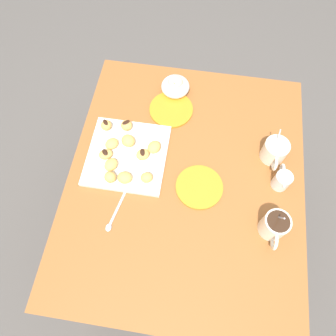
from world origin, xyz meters
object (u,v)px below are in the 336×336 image
at_px(beignet_3, 110,177).
at_px(beignet_9, 154,147).
at_px(coffee_mug_cream_left, 275,151).
at_px(beignet_5, 125,178).
at_px(beignet_6, 143,154).
at_px(beignet_7, 111,163).
at_px(saucer_orange_left, 171,109).
at_px(coffee_mug_cream_right, 274,226).
at_px(beignet_2, 128,141).
at_px(beignet_4, 127,125).
at_px(pastry_plate_square, 127,155).
at_px(beignet_0, 147,177).
at_px(cream_pitcher_white, 282,180).
at_px(dining_table, 184,190).
at_px(saucer_orange_right, 199,187).
at_px(beignet_8, 106,125).
at_px(beignet_10, 106,154).
at_px(ice_cream_bowl, 175,86).
at_px(beignet_1, 112,144).

height_order(beignet_3, beignet_9, beignet_3).
distance_m(coffee_mug_cream_left, beignet_5, 0.56).
relative_size(beignet_6, beignet_7, 0.90).
bearing_deg(saucer_orange_left, beignet_6, -16.77).
height_order(coffee_mug_cream_right, beignet_2, coffee_mug_cream_right).
bearing_deg(beignet_4, pastry_plate_square, 11.49).
height_order(saucer_orange_left, beignet_3, beignet_3).
bearing_deg(coffee_mug_cream_left, beignet_0, -69.00).
xyz_separation_m(coffee_mug_cream_right, cream_pitcher_white, (-0.18, 0.03, -0.01)).
xyz_separation_m(dining_table, beignet_3, (0.05, -0.27, 0.15)).
bearing_deg(beignet_5, beignet_0, 98.88).
distance_m(cream_pitcher_white, saucer_orange_right, 0.30).
bearing_deg(beignet_5, beignet_8, -150.30).
relative_size(cream_pitcher_white, beignet_5, 1.92).
bearing_deg(beignet_4, dining_table, 55.78).
distance_m(beignet_4, beignet_10, 0.14).
xyz_separation_m(beignet_4, beignet_5, (0.22, 0.04, -0.00)).
bearing_deg(beignet_6, beignet_10, -81.95).
xyz_separation_m(beignet_4, beignet_10, (0.14, -0.05, -0.00)).
bearing_deg(beignet_9, beignet_2, -96.36).
bearing_deg(beignet_0, coffee_mug_cream_left, 111.00).
xyz_separation_m(saucer_orange_left, saucer_orange_right, (0.33, 0.15, 0.00)).
bearing_deg(ice_cream_bowl, coffee_mug_cream_right, 37.05).
relative_size(cream_pitcher_white, beignet_4, 2.31).
relative_size(beignet_1, beignet_4, 1.17).
distance_m(beignet_2, beignet_10, 0.10).
xyz_separation_m(coffee_mug_cream_right, saucer_orange_left, (-0.44, -0.41, -0.05)).
bearing_deg(beignet_0, beignet_4, -150.24).
bearing_deg(beignet_8, beignet_9, 71.56).
distance_m(pastry_plate_square, ice_cream_bowl, 0.36).
xyz_separation_m(coffee_mug_cream_left, beignet_4, (-0.03, -0.57, -0.01)).
xyz_separation_m(dining_table, beignet_7, (-0.00, -0.28, 0.15)).
xyz_separation_m(ice_cream_bowl, beignet_9, (0.30, -0.04, -0.00)).
xyz_separation_m(pastry_plate_square, beignet_9, (-0.04, 0.10, 0.03)).
bearing_deg(cream_pitcher_white, beignet_2, -97.54).
distance_m(cream_pitcher_white, beignet_6, 0.51).
xyz_separation_m(saucer_orange_left, beignet_3, (0.35, -0.17, 0.03)).
bearing_deg(beignet_2, pastry_plate_square, 3.09).
relative_size(coffee_mug_cream_left, beignet_0, 2.92).
bearing_deg(pastry_plate_square, ice_cream_bowl, 157.82).
height_order(beignet_3, beignet_8, same).
bearing_deg(coffee_mug_cream_right, coffee_mug_cream_left, 180.00).
relative_size(beignet_4, beignet_8, 1.04).
xyz_separation_m(ice_cream_bowl, beignet_10, (0.36, -0.21, -0.01)).
distance_m(dining_table, beignet_5, 0.27).
bearing_deg(beignet_6, beignet_5, -24.29).
xyz_separation_m(beignet_1, beignet_2, (-0.02, 0.06, 0.01)).
xyz_separation_m(dining_table, beignet_2, (-0.11, -0.24, 0.15)).
height_order(beignet_6, beignet_9, beignet_9).
distance_m(pastry_plate_square, beignet_8, 0.15).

